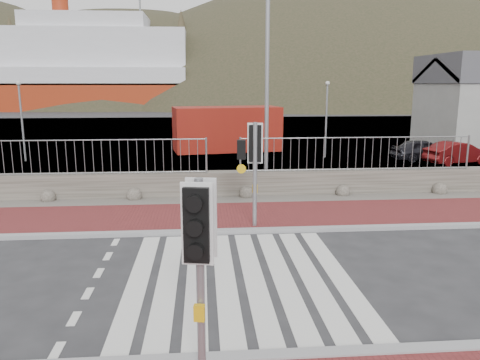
{
  "coord_description": "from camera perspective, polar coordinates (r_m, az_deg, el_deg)",
  "views": [
    {
      "loc": [
        -0.73,
        -9.15,
        4.01
      ],
      "look_at": [
        0.25,
        3.0,
        1.48
      ],
      "focal_mm": 35.0,
      "sensor_mm": 36.0,
      "label": 1
    }
  ],
  "objects": [
    {
      "name": "shipping_container",
      "position": [
        28.41,
        -1.64,
        6.26
      ],
      "size": [
        6.63,
        3.61,
        2.62
      ],
      "primitive_type": "cube",
      "rotation": [
        0.0,
        0.0,
        0.16
      ],
      "color": "maroon",
      "rests_on": "ground"
    },
    {
      "name": "traffic_signal_near",
      "position": [
        6.09,
        -4.93,
        -7.11
      ],
      "size": [
        0.44,
        0.31,
        2.84
      ],
      "rotation": [
        0.0,
        0.0,
        -0.18
      ],
      "color": "gray",
      "rests_on": "ground"
    },
    {
      "name": "gravel_strip",
      "position": [
        16.16,
        -1.9,
        -2.53
      ],
      "size": [
        40.0,
        1.5,
        0.06
      ],
      "primitive_type": "cube",
      "color": "#59544C",
      "rests_on": "ground"
    },
    {
      "name": "quay",
      "position": [
        37.27,
        -3.5,
        5.52
      ],
      "size": [
        120.0,
        40.0,
        0.5
      ],
      "primitive_type": "cube",
      "color": "#4C4C4F",
      "rests_on": "ground"
    },
    {
      "name": "ground",
      "position": [
        10.02,
        -0.06,
        -11.86
      ],
      "size": [
        220.0,
        220.0,
        0.0
      ],
      "primitive_type": "plane",
      "color": "#28282B",
      "rests_on": "ground"
    },
    {
      "name": "hills_backdrop",
      "position": [
        101.03,
        -0.22,
        -3.83
      ],
      "size": [
        254.0,
        90.0,
        100.0
      ],
      "color": "#272C1A",
      "rests_on": "ground"
    },
    {
      "name": "zebra_crossing",
      "position": [
        10.01,
        -0.06,
        -11.83
      ],
      "size": [
        4.62,
        5.6,
        0.01
      ],
      "color": "silver",
      "rests_on": "ground"
    },
    {
      "name": "stone_wall",
      "position": [
        16.85,
        -2.04,
        -0.48
      ],
      "size": [
        40.0,
        0.6,
        0.9
      ],
      "primitive_type": "cube",
      "color": "#4D493F",
      "rests_on": "ground"
    },
    {
      "name": "railing",
      "position": [
        16.46,
        -2.05,
        4.07
      ],
      "size": [
        18.07,
        0.07,
        1.22
      ],
      "color": "gray",
      "rests_on": "stone_wall"
    },
    {
      "name": "kerb_near",
      "position": [
        7.35,
        1.94,
        -20.86
      ],
      "size": [
        40.0,
        0.25,
        0.12
      ],
      "primitive_type": "cube",
      "color": "gray",
      "rests_on": "ground"
    },
    {
      "name": "ferry",
      "position": [
        80.69,
        -22.38,
        11.82
      ],
      "size": [
        50.0,
        16.0,
        20.0
      ],
      "color": "maroon",
      "rests_on": "ground"
    },
    {
      "name": "water",
      "position": [
        72.17,
        -4.09,
        8.5
      ],
      "size": [
        220.0,
        50.0,
        0.05
      ],
      "primitive_type": "cube",
      "color": "#3F4C54",
      "rests_on": "ground"
    },
    {
      "name": "car_a",
      "position": [
        26.51,
        21.41,
        3.44
      ],
      "size": [
        3.4,
        1.59,
        1.13
      ],
      "primitive_type": "imported",
      "rotation": [
        0.0,
        0.0,
        1.65
      ],
      "color": "black",
      "rests_on": "ground"
    },
    {
      "name": "car_b",
      "position": [
        26.06,
        25.02,
        3.02
      ],
      "size": [
        3.61,
        1.96,
        1.13
      ],
      "primitive_type": "imported",
      "rotation": [
        0.0,
        0.0,
        1.81
      ],
      "color": "#520B0C",
      "rests_on": "ground"
    },
    {
      "name": "streetlight",
      "position": [
        17.43,
        3.84,
        14.42
      ],
      "size": [
        1.82,
        0.45,
        8.59
      ],
      "rotation": [
        0.0,
        0.0,
        -0.15
      ],
      "color": "gray",
      "rests_on": "ground"
    },
    {
      "name": "sidewalk_far",
      "position": [
        14.23,
        -1.51,
        -4.47
      ],
      "size": [
        40.0,
        3.0,
        0.08
      ],
      "primitive_type": "cube",
      "color": "maroon",
      "rests_on": "ground"
    },
    {
      "name": "traffic_signal_far",
      "position": [
        12.76,
        1.66,
        3.36
      ],
      "size": [
        0.72,
        0.3,
        2.98
      ],
      "rotation": [
        0.0,
        0.0,
        3.02
      ],
      "color": "gray",
      "rests_on": "ground"
    },
    {
      "name": "kerb_far",
      "position": [
        12.8,
        -1.14,
        -6.29
      ],
      "size": [
        40.0,
        0.25,
        0.12
      ],
      "primitive_type": "cube",
      "color": "gray",
      "rests_on": "ground"
    }
  ]
}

